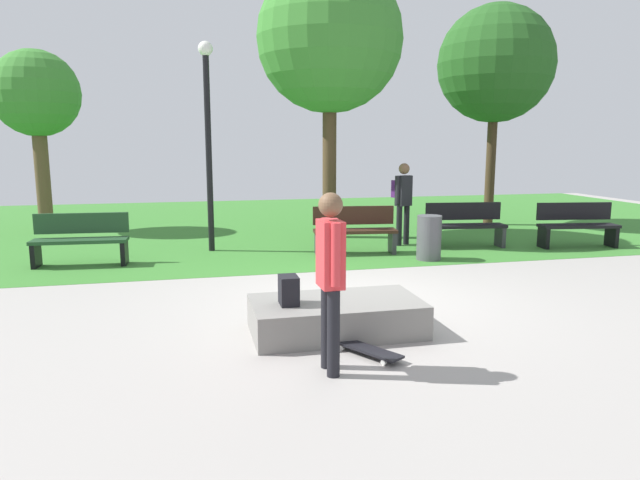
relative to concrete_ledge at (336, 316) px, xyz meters
name	(u,v)px	position (x,y,z in m)	size (l,w,h in m)	color
ground_plane	(357,299)	(0.64, 1.29, -0.19)	(28.00, 28.00, 0.00)	#9E9993
grass_lawn	(273,222)	(0.64, 9.17, -0.19)	(26.60, 12.24, 0.01)	#387A2D
concrete_ledge	(336,316)	(0.00, 0.00, 0.00)	(1.91, 1.04, 0.38)	gray
backpack_on_ledge	(289,290)	(-0.55, -0.04, 0.35)	(0.28, 0.20, 0.32)	black
skater_performing_trick	(330,269)	(-0.34, -1.07, 0.80)	(0.22, 0.43, 1.70)	black
skateboard_by_ledge	(367,349)	(0.13, -0.76, -0.13)	(0.59, 0.79, 0.08)	black
park_bench_by_oak	(577,224)	(6.22, 4.11, 0.29)	(1.65, 0.68, 0.91)	black
park_bench_far_left	(81,238)	(-3.46, 4.53, 0.29)	(1.63, 0.57, 0.91)	#1E4223
park_bench_near_path	(355,229)	(1.55, 4.49, 0.29)	(1.64, 0.65, 0.91)	#331E14
park_bench_far_right	(465,224)	(3.97, 4.63, 0.29)	(1.64, 0.65, 0.91)	black
tree_slender_maple	(496,65)	(6.10, 7.48, 3.89)	(2.92, 2.92, 5.56)	#42301E
tree_tall_oak	(36,96)	(-4.99, 8.92, 3.03)	(2.02, 2.02, 4.30)	brown
tree_young_birch	(330,40)	(1.54, 6.49, 4.15)	(3.19, 3.19, 5.96)	#4C3823
lamp_post	(208,126)	(-1.16, 5.39, 2.27)	(0.28, 0.28, 4.03)	black
trash_bin	(429,238)	(2.71, 3.58, 0.22)	(0.45, 0.45, 0.82)	#4C4C51
pedestrian_with_backpack	(403,196)	(2.78, 5.15, 0.84)	(0.42, 0.43, 1.72)	black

